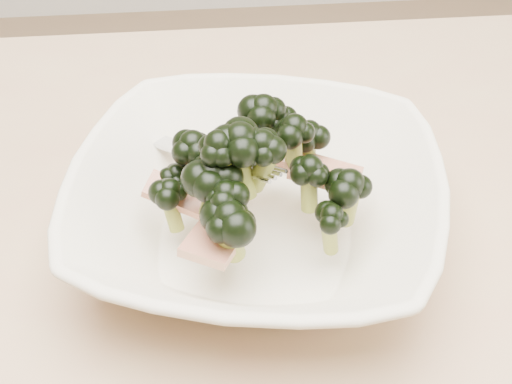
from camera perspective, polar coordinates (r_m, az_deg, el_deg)
dining_table at (r=0.63m, az=-5.82°, el=-12.59°), size 1.20×0.80×0.75m
broccoli_dish at (r=0.56m, az=-0.05°, el=-0.73°), size 0.35×0.35×0.13m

